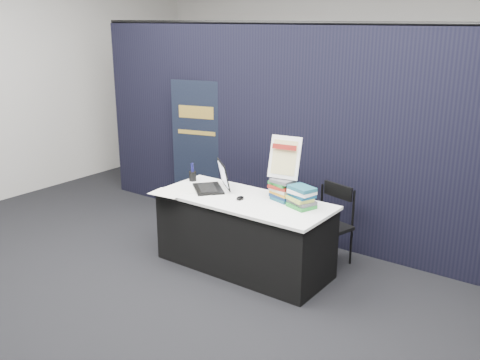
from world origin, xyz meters
name	(u,v)px	position (x,y,z in m)	size (l,w,h in m)	color
floor	(210,288)	(0.00, 0.00, 0.00)	(8.00, 8.00, 0.00)	black
wall_back	(385,70)	(0.00, 4.00, 1.75)	(8.00, 0.02, 3.50)	#B9B5AE
drape_partition	(299,136)	(0.00, 1.60, 1.20)	(6.00, 0.08, 2.40)	black
display_table	(244,233)	(0.00, 0.55, 0.38)	(1.80, 0.75, 0.75)	black
laptop	(211,182)	(-0.47, 0.61, 0.82)	(0.47, 0.52, 0.29)	black
mouse	(240,198)	(-0.01, 0.50, 0.77)	(0.06, 0.10, 0.03)	black
brochure_left	(184,189)	(-0.69, 0.42, 0.75)	(0.33, 0.23, 0.00)	white
brochure_mid	(167,193)	(-0.73, 0.22, 0.75)	(0.34, 0.24, 0.00)	white
brochure_right	(204,191)	(-0.47, 0.48, 0.75)	(0.28, 0.20, 0.00)	silver
pen_cup	(193,176)	(-0.81, 0.70, 0.80)	(0.08, 0.08, 0.10)	black
book_stack_tall	(282,189)	(0.33, 0.73, 0.86)	(0.26, 0.22, 0.22)	#195061
book_stack_short	(301,197)	(0.58, 0.67, 0.85)	(0.29, 0.25, 0.21)	#217F2F
info_sign	(285,158)	(0.33, 0.76, 1.17)	(0.33, 0.18, 0.43)	black
pullup_banner	(198,157)	(-1.42, 1.50, 0.77)	(0.74, 0.28, 1.73)	black
stacking_chair	(330,222)	(0.67, 1.13, 0.47)	(0.47, 0.48, 0.84)	black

